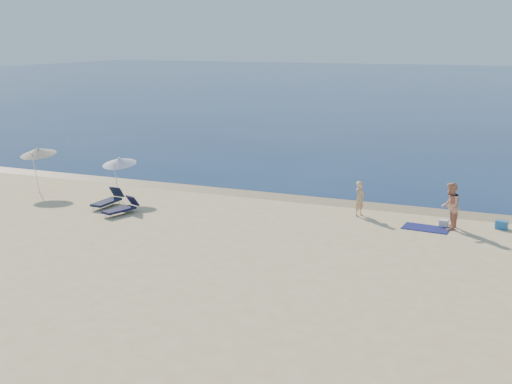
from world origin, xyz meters
TOP-DOWN VIEW (x-y plane):
  - sea at (0.00, 100.00)m, footprint 240.00×160.00m
  - wet_sand_strip at (0.00, 19.40)m, footprint 240.00×1.60m
  - person_left at (2.38, 17.42)m, footprint 0.56×0.66m
  - person_right at (6.23, 16.85)m, footprint 0.82×1.01m
  - beach_towel at (5.37, 16.56)m, footprint 1.92×1.17m
  - white_bag at (6.01, 17.07)m, footprint 0.37×0.33m
  - blue_cooler at (8.24, 17.68)m, footprint 0.52×0.41m
  - umbrella_near at (-9.18, 16.21)m, footprint 1.68×1.70m
  - umbrella_far at (-13.71, 15.82)m, footprint 1.90×1.93m
  - lounger_left at (-8.79, 14.62)m, footprint 0.68×1.84m
  - lounger_right at (-7.45, 13.70)m, footprint 1.07×1.77m

SIDE VIEW (x-z plane):
  - wet_sand_strip at x=0.00m, z-range 0.00..0.00m
  - sea at x=0.00m, z-range 0.00..0.01m
  - beach_towel at x=5.37m, z-range 0.00..0.03m
  - white_bag at x=6.01m, z-range 0.00..0.30m
  - blue_cooler at x=8.24m, z-range 0.00..0.34m
  - lounger_right at x=-7.45m, z-range -0.10..0.64m
  - lounger_left at x=-8.79m, z-range -0.11..0.69m
  - person_left at x=2.38m, z-range 0.00..1.55m
  - person_right at x=6.23m, z-range 0.00..1.95m
  - umbrella_near at x=-9.18m, z-range 0.75..2.89m
  - umbrella_far at x=-13.71m, z-range 0.87..3.27m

